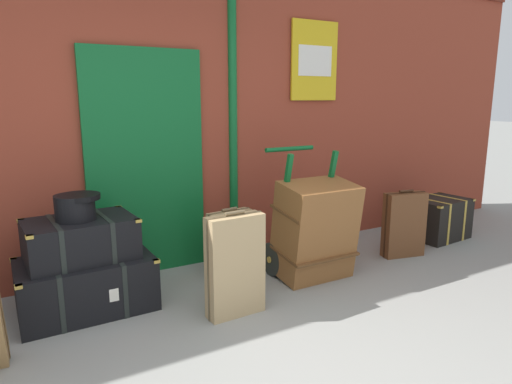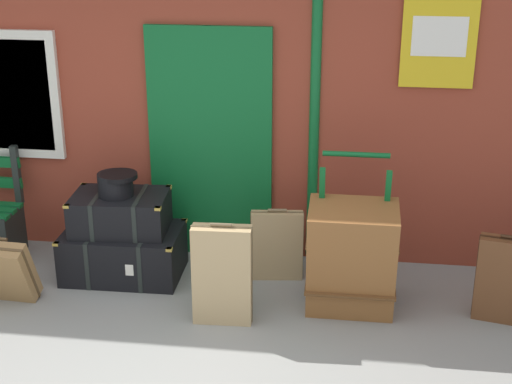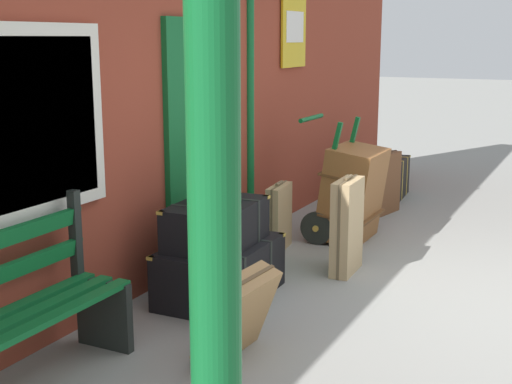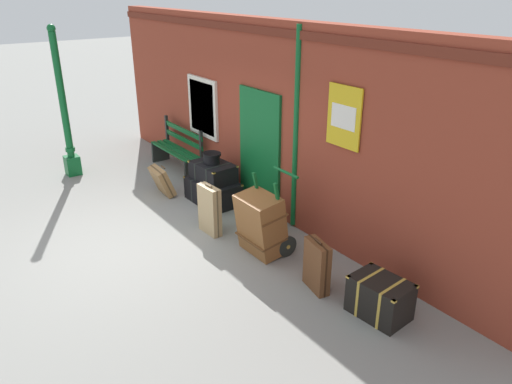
% 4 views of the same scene
% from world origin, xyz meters
% --- Properties ---
extents(brick_facade, '(10.40, 0.35, 3.20)m').
position_xyz_m(brick_facade, '(-0.01, 2.60, 1.60)').
color(brick_facade, brown).
rests_on(brick_facade, ground).
extents(steamer_trunk_base, '(1.02, 0.67, 0.43)m').
position_xyz_m(steamer_trunk_base, '(-0.64, 1.88, 0.21)').
color(steamer_trunk_base, black).
rests_on(steamer_trunk_base, ground).
extents(steamer_trunk_middle, '(0.84, 0.60, 0.33)m').
position_xyz_m(steamer_trunk_middle, '(-0.65, 1.90, 0.58)').
color(steamer_trunk_middle, black).
rests_on(steamer_trunk_middle, steamer_trunk_base).
extents(round_hatbox, '(0.34, 0.31, 0.20)m').
position_xyz_m(round_hatbox, '(-0.67, 1.89, 0.85)').
color(round_hatbox, black).
rests_on(round_hatbox, steamer_trunk_middle).
extents(porters_trolley, '(0.71, 0.62, 1.19)m').
position_xyz_m(porters_trolley, '(1.33, 1.69, 0.27)').
color(porters_trolley, black).
rests_on(porters_trolley, ground).
extents(large_brown_trunk, '(0.70, 0.55, 0.93)m').
position_xyz_m(large_brown_trunk, '(1.33, 1.51, 0.47)').
color(large_brown_trunk, brown).
rests_on(large_brown_trunk, ground).
extents(suitcase_charcoal, '(0.47, 0.25, 0.72)m').
position_xyz_m(suitcase_charcoal, '(2.51, 1.53, 0.34)').
color(suitcase_charcoal, brown).
rests_on(suitcase_charcoal, ground).
extents(suitcase_tan, '(0.57, 0.38, 0.56)m').
position_xyz_m(suitcase_tan, '(-1.48, 1.28, 0.28)').
color(suitcase_tan, olive).
rests_on(suitcase_tan, ground).
extents(suitcase_umber, '(0.46, 0.18, 0.83)m').
position_xyz_m(suitcase_umber, '(0.35, 1.22, 0.40)').
color(suitcase_umber, tan).
rests_on(suitcase_umber, ground).
extents(suitcase_slate, '(0.45, 0.17, 0.65)m').
position_xyz_m(suitcase_slate, '(0.69, 2.00, 0.31)').
color(suitcase_slate, tan).
rests_on(suitcase_slate, ground).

